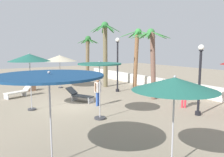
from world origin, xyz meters
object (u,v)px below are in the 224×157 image
object	(u,v)px
patio_umbrella_0	(29,58)
patio_umbrella_3	(175,85)
palm_tree_0	(137,51)
lamp_post_2	(200,79)
palm_tree_3	(105,47)
guest_1	(98,89)
palm_tree_1	(152,54)
lounge_chair_0	(80,95)
patio_umbrella_1	(100,69)
lounge_chair_1	(19,92)
patio_umbrella_2	(49,79)
lamp_post_0	(118,61)
palm_tree_2	(88,53)
planter	(30,86)
patio_umbrella_5	(60,58)
guest_0	(184,92)

from	to	relation	value
patio_umbrella_0	patio_umbrella_3	size ratio (longest dim) A/B	1.18
palm_tree_0	lamp_post_2	size ratio (longest dim) A/B	1.39
palm_tree_3	guest_1	xyz separation A→B (m)	(5.49, -3.76, -2.45)
palm_tree_1	lounge_chair_0	distance (m)	5.40
patio_umbrella_3	patio_umbrella_1	bearing A→B (deg)	174.73
palm_tree_3	lounge_chair_1	xyz separation A→B (m)	(0.49, -7.20, -3.03)
lounge_chair_1	lounge_chair_0	bearing A→B (deg)	41.52
patio_umbrella_2	palm_tree_0	distance (m)	12.95
guest_1	palm_tree_3	bearing A→B (deg)	145.60
palm_tree_0	palm_tree_3	size ratio (longest dim) A/B	0.88
patio_umbrella_2	lamp_post_0	xyz separation A→B (m)	(-8.20, 7.76, -0.16)
palm_tree_0	lamp_post_2	xyz separation A→B (m)	(7.58, -2.10, -1.23)
patio_umbrella_0	palm_tree_2	bearing A→B (deg)	138.15
palm_tree_2	palm_tree_3	bearing A→B (deg)	-5.51
lamp_post_0	lounge_chair_0	xyz separation A→B (m)	(1.39, -3.81, -1.95)
patio_umbrella_3	palm_tree_3	bearing A→B (deg)	157.14
lounge_chair_1	planter	world-z (taller)	planter
palm_tree_3	lounge_chair_0	xyz separation A→B (m)	(3.88, -4.19, -3.02)
patio_umbrella_5	palm_tree_3	distance (m)	3.93
patio_umbrella_1	lamp_post_0	bearing A→B (deg)	139.29
palm_tree_2	lamp_post_0	world-z (taller)	palm_tree_2
patio_umbrella_5	patio_umbrella_3	bearing A→B (deg)	-7.30
patio_umbrella_1	patio_umbrella_5	bearing A→B (deg)	171.62
guest_1	lamp_post_2	bearing A→B (deg)	37.48
patio_umbrella_0	palm_tree_1	xyz separation A→B (m)	(1.30, 7.44, 0.15)
lamp_post_0	patio_umbrella_0	bearing A→B (deg)	-74.71
patio_umbrella_3	lounge_chair_0	bearing A→B (deg)	172.61
lounge_chair_0	guest_1	size ratio (longest dim) A/B	1.20
patio_umbrella_5	patio_umbrella_0	bearing A→B (deg)	-32.41
guest_0	planter	xyz separation A→B (m)	(-10.02, -6.08, -0.54)
guest_1	patio_umbrella_2	bearing A→B (deg)	-40.10
lamp_post_0	lamp_post_2	distance (m)	7.35
patio_umbrella_1	lamp_post_2	bearing A→B (deg)	64.54
patio_umbrella_1	planter	size ratio (longest dim) A/B	3.24
patio_umbrella_0	patio_umbrella_5	size ratio (longest dim) A/B	1.08
patio_umbrella_0	guest_0	world-z (taller)	patio_umbrella_0
patio_umbrella_5	palm_tree_2	size ratio (longest dim) A/B	0.62
palm_tree_2	planter	bearing A→B (deg)	-67.78
lamp_post_0	lounge_chair_1	world-z (taller)	lamp_post_0
lamp_post_0	planter	distance (m)	7.17
lamp_post_2	guest_1	world-z (taller)	lamp_post_2
patio_umbrella_2	lamp_post_2	size ratio (longest dim) A/B	0.86
lounge_chair_1	guest_1	distance (m)	6.10
palm_tree_0	palm_tree_2	xyz separation A→B (m)	(-6.40, -1.26, -0.23)
patio_umbrella_2	palm_tree_2	bearing A→B (deg)	150.09
lounge_chair_1	planter	distance (m)	2.39
patio_umbrella_3	palm_tree_2	xyz separation A→B (m)	(-16.80, 5.73, 0.47)
guest_0	patio_umbrella_1	bearing A→B (deg)	-98.55
palm_tree_0	palm_tree_1	bearing A→B (deg)	-22.99
patio_umbrella_1	palm_tree_1	size ratio (longest dim) A/B	0.60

